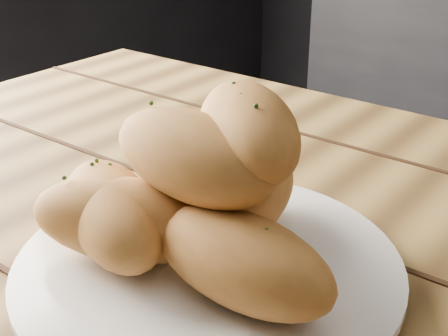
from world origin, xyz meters
TOP-DOWN VIEW (x-y plane):
  - plate at (-0.63, -0.09)m, footprint 0.30×0.30m
  - bread_rolls at (-0.64, -0.09)m, footprint 0.28×0.23m

SIDE VIEW (x-z plane):
  - plate at x=-0.63m, z-range 0.75..0.77m
  - bread_rolls at x=-0.64m, z-range 0.75..0.89m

